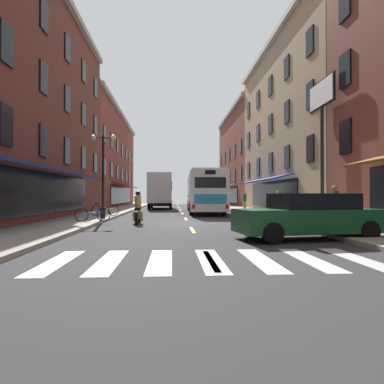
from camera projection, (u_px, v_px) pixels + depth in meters
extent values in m
cube|color=#333335|center=(188.00, 224.00, 17.26)|extent=(34.80, 80.00, 0.10)
cube|color=#DBCC4C|center=(211.00, 260.00, 7.28)|extent=(0.14, 2.40, 0.01)
cube|color=#DBCC4C|center=(192.00, 230.00, 13.77)|extent=(0.14, 2.40, 0.01)
cube|color=#DBCC4C|center=(186.00, 219.00, 20.26)|extent=(0.14, 2.40, 0.01)
cube|color=#DBCC4C|center=(182.00, 213.00, 26.75)|extent=(0.14, 2.40, 0.01)
cube|color=#DBCC4C|center=(180.00, 210.00, 33.23)|extent=(0.14, 2.40, 0.01)
cube|color=#DBCC4C|center=(179.00, 208.00, 39.72)|extent=(0.14, 2.40, 0.01)
cube|color=#DBCC4C|center=(178.00, 206.00, 46.21)|extent=(0.14, 2.40, 0.01)
cube|color=#DBCC4C|center=(177.00, 205.00, 52.70)|extent=(0.14, 2.40, 0.01)
cube|color=silver|center=(57.00, 262.00, 7.08)|extent=(0.50, 2.80, 0.01)
cube|color=silver|center=(109.00, 261.00, 7.15)|extent=(0.50, 2.80, 0.01)
cube|color=silver|center=(160.00, 261.00, 7.22)|extent=(0.50, 2.80, 0.01)
cube|color=silver|center=(211.00, 260.00, 7.28)|extent=(0.50, 2.80, 0.01)
cube|color=silver|center=(260.00, 260.00, 7.35)|extent=(0.50, 2.80, 0.01)
cube|color=silver|center=(309.00, 259.00, 7.42)|extent=(0.50, 2.80, 0.01)
cube|color=silver|center=(357.00, 258.00, 7.48)|extent=(0.50, 2.80, 0.01)
cube|color=#A39E93|center=(72.00, 222.00, 16.91)|extent=(3.00, 80.00, 0.14)
cube|color=#A39E93|center=(299.00, 221.00, 17.62)|extent=(3.00, 80.00, 0.14)
cube|color=black|center=(43.00, 193.00, 16.83)|extent=(0.10, 16.00, 2.10)
cube|color=navy|center=(58.00, 169.00, 16.89)|extent=(1.38, 14.93, 0.44)
cube|color=black|center=(6.00, 125.00, 13.06)|extent=(0.10, 1.00, 1.60)
cube|color=black|center=(43.00, 141.00, 16.86)|extent=(0.10, 1.00, 1.60)
cube|color=black|center=(67.00, 151.00, 20.67)|extent=(0.10, 1.00, 1.60)
cube|color=black|center=(83.00, 158.00, 24.47)|extent=(0.10, 1.00, 1.60)
cube|color=black|center=(95.00, 163.00, 28.27)|extent=(0.10, 1.00, 1.60)
cube|color=black|center=(6.00, 44.00, 13.10)|extent=(0.10, 1.00, 1.60)
cube|color=black|center=(44.00, 78.00, 16.90)|extent=(0.10, 1.00, 1.60)
cube|color=black|center=(67.00, 100.00, 20.70)|extent=(0.10, 1.00, 1.60)
cube|color=black|center=(83.00, 115.00, 24.51)|extent=(0.10, 1.00, 1.60)
cube|color=black|center=(95.00, 125.00, 28.31)|extent=(0.10, 1.00, 1.60)
cube|color=black|center=(44.00, 15.00, 16.94)|extent=(0.10, 1.00, 1.60)
cube|color=black|center=(67.00, 49.00, 20.74)|extent=(0.10, 1.00, 1.60)
cube|color=black|center=(84.00, 71.00, 24.54)|extent=(0.10, 1.00, 1.60)
cube|color=black|center=(95.00, 88.00, 28.34)|extent=(0.10, 1.00, 1.60)
cube|color=brown|center=(91.00, 160.00, 43.26)|extent=(8.00, 26.57, 12.16)
cube|color=#B2AD9E|center=(123.00, 116.00, 43.57)|extent=(0.44, 26.07, 0.40)
cube|color=black|center=(122.00, 195.00, 43.45)|extent=(0.10, 16.00, 2.10)
cube|color=maroon|center=(127.00, 186.00, 43.51)|extent=(1.38, 14.93, 0.44)
cube|color=black|center=(104.00, 167.00, 32.07)|extent=(0.10, 1.00, 1.60)
cube|color=black|center=(111.00, 170.00, 35.88)|extent=(0.10, 1.00, 1.60)
cube|color=black|center=(117.00, 172.00, 39.68)|extent=(0.10, 1.00, 1.60)
cube|color=black|center=(122.00, 174.00, 43.48)|extent=(0.10, 1.00, 1.60)
cube|color=black|center=(126.00, 176.00, 47.28)|extent=(0.10, 1.00, 1.60)
cube|color=black|center=(129.00, 178.00, 51.09)|extent=(0.10, 1.00, 1.60)
cube|color=black|center=(132.00, 179.00, 54.89)|extent=(0.10, 1.00, 1.60)
cube|color=black|center=(104.00, 134.00, 32.11)|extent=(0.10, 1.00, 1.60)
cube|color=black|center=(111.00, 140.00, 35.91)|extent=(0.10, 1.00, 1.60)
cube|color=black|center=(117.00, 146.00, 39.71)|extent=(0.10, 1.00, 1.60)
cube|color=black|center=(122.00, 150.00, 43.52)|extent=(0.10, 1.00, 1.60)
cube|color=black|center=(126.00, 154.00, 47.32)|extent=(0.10, 1.00, 1.60)
cube|color=black|center=(129.00, 157.00, 51.12)|extent=(0.10, 1.00, 1.60)
cube|color=black|center=(132.00, 160.00, 54.92)|extent=(0.10, 1.00, 1.60)
cube|color=black|center=(345.00, 137.00, 15.76)|extent=(0.10, 1.00, 1.60)
cube|color=black|center=(345.00, 70.00, 15.80)|extent=(0.10, 1.00, 1.60)
cube|color=black|center=(345.00, 3.00, 15.83)|extent=(0.10, 1.00, 1.60)
cube|color=#9E8466|center=(317.00, 127.00, 28.02)|extent=(8.00, 19.90, 14.50)
cube|color=#B2AD9E|center=(269.00, 44.00, 27.85)|extent=(0.44, 19.40, 0.40)
cube|color=black|center=(271.00, 194.00, 27.71)|extent=(0.10, 12.00, 2.10)
cube|color=navy|center=(262.00, 180.00, 27.68)|extent=(1.38, 11.20, 0.44)
cube|color=black|center=(310.00, 149.00, 19.75)|extent=(0.10, 1.00, 1.60)
cube|color=black|center=(287.00, 157.00, 23.75)|extent=(0.10, 1.00, 1.60)
cube|color=black|center=(270.00, 162.00, 27.74)|extent=(0.10, 1.00, 1.60)
cube|color=black|center=(258.00, 167.00, 31.73)|extent=(0.10, 1.00, 1.60)
cube|color=black|center=(248.00, 170.00, 35.72)|extent=(0.10, 1.00, 1.60)
cube|color=black|center=(310.00, 95.00, 19.79)|extent=(0.10, 1.00, 1.60)
cube|color=black|center=(287.00, 112.00, 23.78)|extent=(0.10, 1.00, 1.60)
cube|color=black|center=(270.00, 124.00, 27.77)|extent=(0.10, 1.00, 1.60)
cube|color=black|center=(258.00, 133.00, 31.77)|extent=(0.10, 1.00, 1.60)
cube|color=black|center=(248.00, 140.00, 35.76)|extent=(0.10, 1.00, 1.60)
cube|color=black|center=(310.00, 42.00, 19.83)|extent=(0.10, 1.00, 1.60)
cube|color=black|center=(287.00, 68.00, 23.82)|extent=(0.10, 1.00, 1.60)
cube|color=black|center=(270.00, 86.00, 27.81)|extent=(0.10, 1.00, 1.60)
cube|color=black|center=(258.00, 100.00, 31.80)|extent=(0.10, 1.00, 1.60)
cube|color=black|center=(248.00, 110.00, 35.80)|extent=(0.10, 1.00, 1.60)
cube|color=brown|center=(257.00, 159.00, 47.97)|extent=(8.00, 19.90, 13.50)
cube|color=#B2AD9E|center=(229.00, 114.00, 47.80)|extent=(0.44, 19.40, 0.40)
cube|color=black|center=(229.00, 195.00, 47.67)|extent=(0.10, 12.00, 2.10)
cube|color=#1E6638|center=(224.00, 186.00, 47.64)|extent=(1.38, 11.20, 0.44)
cube|color=black|center=(241.00, 172.00, 39.72)|extent=(0.10, 1.00, 1.60)
cube|color=black|center=(234.00, 175.00, 43.71)|extent=(0.10, 1.00, 1.60)
cube|color=black|center=(229.00, 176.00, 47.70)|extent=(0.10, 1.00, 1.60)
cube|color=black|center=(225.00, 178.00, 51.69)|extent=(0.10, 1.00, 1.60)
cube|color=black|center=(221.00, 179.00, 55.69)|extent=(0.10, 1.00, 1.60)
cube|color=black|center=(241.00, 146.00, 39.75)|extent=(0.10, 1.00, 1.60)
cube|color=black|center=(234.00, 150.00, 43.74)|extent=(0.10, 1.00, 1.60)
cube|color=black|center=(229.00, 154.00, 47.74)|extent=(0.10, 1.00, 1.60)
cube|color=black|center=(225.00, 157.00, 51.73)|extent=(0.10, 1.00, 1.60)
cube|color=black|center=(221.00, 160.00, 55.72)|extent=(0.10, 1.00, 1.60)
cylinder|color=black|center=(322.00, 163.00, 17.51)|extent=(0.18, 0.18, 6.02)
cylinder|color=black|center=(322.00, 218.00, 17.48)|extent=(0.40, 0.40, 0.24)
cube|color=black|center=(322.00, 94.00, 17.55)|extent=(0.10, 2.78, 1.43)
cube|color=white|center=(321.00, 94.00, 17.55)|extent=(0.04, 2.62, 1.27)
cube|color=white|center=(323.00, 94.00, 17.56)|extent=(0.04, 2.62, 1.27)
cube|color=silver|center=(204.00, 192.00, 27.70)|extent=(2.90, 12.04, 2.82)
cube|color=silver|center=(204.00, 174.00, 27.72)|extent=(2.67, 10.83, 0.16)
cube|color=black|center=(204.00, 189.00, 28.00)|extent=(2.87, 9.64, 0.96)
cube|color=maroon|center=(204.00, 206.00, 27.69)|extent=(2.92, 11.64, 0.36)
cube|color=black|center=(200.00, 190.00, 33.65)|extent=(2.25, 0.19, 1.10)
cube|color=black|center=(210.00, 182.00, 21.77)|extent=(2.05, 0.18, 0.70)
cube|color=teal|center=(210.00, 199.00, 21.74)|extent=(2.15, 0.16, 0.64)
cube|color=black|center=(210.00, 172.00, 21.76)|extent=(0.70, 0.12, 0.28)
cube|color=red|center=(194.00, 207.00, 21.69)|extent=(0.20, 0.09, 0.28)
cube|color=red|center=(227.00, 207.00, 21.76)|extent=(0.20, 0.09, 0.28)
cylinder|color=black|center=(189.00, 205.00, 31.63)|extent=(0.33, 1.01, 1.00)
cylinder|color=black|center=(214.00, 205.00, 31.71)|extent=(0.33, 1.01, 1.00)
cylinder|color=black|center=(191.00, 208.00, 24.17)|extent=(0.33, 1.01, 1.00)
cylinder|color=black|center=(223.00, 208.00, 24.24)|extent=(0.33, 1.01, 1.00)
cube|color=#B21E19|center=(161.00, 195.00, 39.08)|extent=(2.30, 2.33, 2.40)
cube|color=black|center=(162.00, 188.00, 40.21)|extent=(2.00, 0.10, 0.80)
cube|color=white|center=(160.00, 188.00, 35.05)|extent=(2.41, 5.75, 3.01)
cube|color=navy|center=(172.00, 187.00, 35.13)|extent=(0.07, 3.45, 0.90)
cube|color=black|center=(161.00, 204.00, 36.20)|extent=(1.91, 7.68, 0.24)
cylinder|color=black|center=(152.00, 204.00, 38.80)|extent=(0.28, 0.90, 0.90)
cylinder|color=black|center=(171.00, 204.00, 38.93)|extent=(0.28, 0.90, 0.90)
cylinder|color=black|center=(149.00, 205.00, 34.11)|extent=(0.28, 0.90, 0.90)
cylinder|color=black|center=(171.00, 205.00, 34.24)|extent=(0.28, 0.90, 0.90)
cube|color=silver|center=(162.00, 202.00, 47.77)|extent=(2.00, 4.71, 0.62)
cube|color=black|center=(162.00, 198.00, 47.59)|extent=(1.78, 2.56, 0.43)
cube|color=red|center=(156.00, 201.00, 45.45)|extent=(0.20, 0.07, 0.14)
cube|color=red|center=(167.00, 201.00, 45.49)|extent=(0.20, 0.07, 0.14)
cylinder|color=black|center=(157.00, 203.00, 49.37)|extent=(0.24, 0.65, 0.64)
cylinder|color=black|center=(169.00, 203.00, 49.42)|extent=(0.24, 0.65, 0.64)
cylinder|color=black|center=(155.00, 204.00, 46.12)|extent=(0.24, 0.65, 0.64)
cylinder|color=black|center=(168.00, 204.00, 46.17)|extent=(0.24, 0.65, 0.64)
cube|color=#144723|center=(307.00, 220.00, 10.83)|extent=(4.83, 2.43, 0.74)
cube|color=black|center=(312.00, 202.00, 10.87)|extent=(2.70, 1.97, 0.53)
cube|color=red|center=(354.00, 210.00, 11.99)|extent=(0.09, 0.21, 0.14)
cylinder|color=black|center=(273.00, 233.00, 9.67)|extent=(0.66, 0.31, 0.64)
cylinder|color=black|center=(251.00, 228.00, 11.34)|extent=(0.66, 0.31, 0.64)
cylinder|color=black|center=(369.00, 231.00, 10.31)|extent=(0.66, 0.31, 0.64)
cylinder|color=black|center=(335.00, 226.00, 11.98)|extent=(0.66, 0.31, 0.64)
cylinder|color=black|center=(139.00, 217.00, 17.57)|extent=(0.10, 0.62, 0.62)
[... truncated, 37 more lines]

